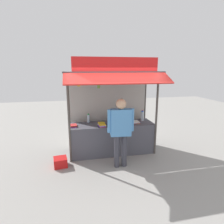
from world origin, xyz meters
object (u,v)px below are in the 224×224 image
at_px(water_bottle_right, 142,116).
at_px(magazine_stack_left, 102,125).
at_px(banana_bunch_inner_left, 99,86).
at_px(plastic_crate, 60,162).
at_px(water_bottle_mid_right, 111,117).
at_px(water_bottle_rear_center, 122,119).
at_px(magazine_stack_mid_left, 73,126).
at_px(vendor_person, 121,127).
at_px(water_bottle_front_right, 88,118).
at_px(magazine_stack_far_right, 113,124).
at_px(banana_bunch_inner_right, 79,84).
at_px(water_bottle_front_left, 133,116).
at_px(water_bottle_far_left, 142,115).
at_px(magazine_stack_center, 135,122).

distance_m(water_bottle_right, magazine_stack_left, 1.35).
bearing_deg(water_bottle_right, banana_bunch_inner_left, -157.71).
bearing_deg(plastic_crate, water_bottle_mid_right, 27.52).
bearing_deg(banana_bunch_inner_left, magazine_stack_left, 68.38).
bearing_deg(water_bottle_rear_center, water_bottle_right, 8.38).
relative_size(magazine_stack_mid_left, vendor_person, 0.16).
distance_m(magazine_stack_left, banana_bunch_inner_left, 1.15).
height_order(water_bottle_front_right, magazine_stack_far_right, water_bottle_front_right).
bearing_deg(banana_bunch_inner_right, water_bottle_right, 16.91).
relative_size(water_bottle_front_left, magazine_stack_far_right, 0.90).
bearing_deg(magazine_stack_left, plastic_crate, -161.86).
height_order(water_bottle_far_left, banana_bunch_inner_right, banana_bunch_inner_right).
distance_m(water_bottle_right, plastic_crate, 2.72).
bearing_deg(water_bottle_rear_center, banana_bunch_inner_left, -146.97).
relative_size(magazine_stack_far_right, banana_bunch_inner_right, 1.17).
relative_size(water_bottle_far_left, magazine_stack_center, 0.97).
xyz_separation_m(water_bottle_front_left, magazine_stack_center, (-0.06, -0.35, -0.09)).
xyz_separation_m(water_bottle_front_left, magazine_stack_mid_left, (-1.86, -0.36, -0.09)).
relative_size(water_bottle_far_left, magazine_stack_left, 0.93).
xyz_separation_m(water_bottle_right, water_bottle_far_left, (0.08, 0.19, -0.01)).
bearing_deg(magazine_stack_center, banana_bunch_inner_left, -159.62).
distance_m(vendor_person, plastic_crate, 1.82).
bearing_deg(water_bottle_right, water_bottle_front_right, 173.97).
bearing_deg(magazine_stack_mid_left, banana_bunch_inner_right, -67.63).
bearing_deg(magazine_stack_mid_left, water_bottle_right, 4.57).
xyz_separation_m(water_bottle_mid_right, vendor_person, (0.01, -1.11, 0.03)).
bearing_deg(magazine_stack_left, magazine_stack_mid_left, 170.23).
xyz_separation_m(water_bottle_mid_right, magazine_stack_center, (0.67, -0.27, -0.11)).
height_order(water_bottle_front_left, magazine_stack_mid_left, water_bottle_front_left).
bearing_deg(water_bottle_far_left, magazine_stack_left, -160.43).
bearing_deg(magazine_stack_far_right, water_bottle_mid_right, 89.05).
xyz_separation_m(water_bottle_right, vendor_person, (-0.95, -1.00, 0.02)).
distance_m(magazine_stack_center, banana_bunch_inner_right, 2.06).
bearing_deg(banana_bunch_inner_right, magazine_stack_mid_left, 112.37).
height_order(water_bottle_far_left, magazine_stack_left, water_bottle_far_left).
height_order(magazine_stack_mid_left, banana_bunch_inner_left, banana_bunch_inner_left).
bearing_deg(water_bottle_far_left, vendor_person, -130.59).
distance_m(water_bottle_front_right, water_bottle_rear_center, 1.00).
bearing_deg(water_bottle_rear_center, vendor_person, -106.47).
bearing_deg(water_bottle_right, banana_bunch_inner_right, -163.09).
height_order(vendor_person, plastic_crate, vendor_person).
height_order(water_bottle_front_left, water_bottle_mid_right, water_bottle_mid_right).
xyz_separation_m(water_bottle_rear_center, banana_bunch_inner_right, (-1.24, -0.48, 1.08)).
distance_m(water_bottle_right, magazine_stack_mid_left, 2.10).
bearing_deg(banana_bunch_inner_right, water_bottle_mid_right, 35.68).
bearing_deg(water_bottle_mid_right, banana_bunch_inner_left, -123.90).
xyz_separation_m(water_bottle_right, water_bottle_rear_center, (-0.68, -0.10, -0.02)).
height_order(banana_bunch_inner_left, vendor_person, banana_bunch_inner_left).
xyz_separation_m(magazine_stack_left, plastic_crate, (-1.15, -0.38, -0.82)).
height_order(magazine_stack_mid_left, plastic_crate, magazine_stack_mid_left).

